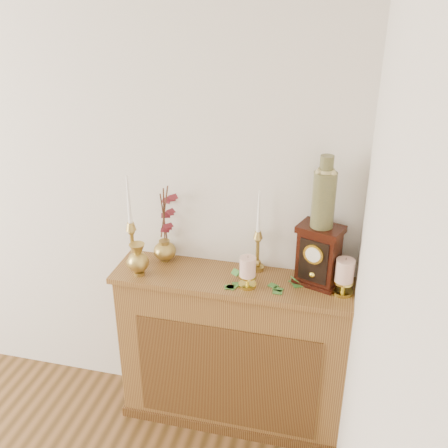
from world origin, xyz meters
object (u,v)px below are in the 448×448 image
(ceramic_vase, at_px, (324,196))
(ginger_jar, at_px, (168,225))
(bud_vase, at_px, (138,260))
(candlestick_left, at_px, (132,237))
(candlestick_center, at_px, (258,244))
(mantel_clock, at_px, (318,256))

(ceramic_vase, bearing_deg, ginger_jar, 175.30)
(bud_vase, bearing_deg, ginger_jar, 65.56)
(ginger_jar, bearing_deg, candlestick_left, -145.51)
(ginger_jar, distance_m, ceramic_vase, 0.84)
(candlestick_left, height_order, bud_vase, candlestick_left)
(candlestick_left, xyz_separation_m, bud_vase, (0.07, -0.09, -0.08))
(ceramic_vase, bearing_deg, candlestick_center, 168.80)
(candlestick_center, bearing_deg, candlestick_left, -170.62)
(mantel_clock, bearing_deg, candlestick_left, -158.42)
(candlestick_left, bearing_deg, mantel_clock, 2.51)
(candlestick_center, height_order, bud_vase, candlestick_center)
(bud_vase, xyz_separation_m, mantel_clock, (0.88, 0.14, 0.07))
(candlestick_center, bearing_deg, ginger_jar, 179.57)
(candlestick_left, relative_size, bud_vase, 2.84)
(mantel_clock, bearing_deg, ceramic_vase, 90.00)
(bud_vase, bearing_deg, mantel_clock, 8.70)
(candlestick_center, bearing_deg, mantel_clock, -11.71)
(candlestick_left, xyz_separation_m, ginger_jar, (0.16, 0.11, 0.04))
(candlestick_left, height_order, candlestick_center, candlestick_left)
(bud_vase, bearing_deg, ceramic_vase, 8.87)
(candlestick_center, distance_m, ginger_jar, 0.48)
(bud_vase, xyz_separation_m, ceramic_vase, (0.88, 0.14, 0.38))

